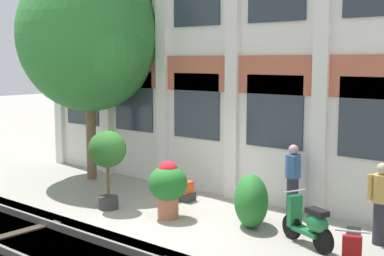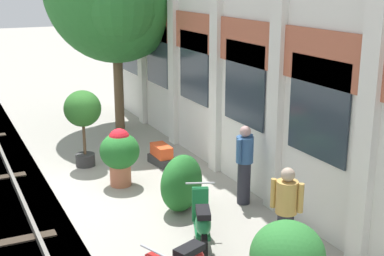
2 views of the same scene
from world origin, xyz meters
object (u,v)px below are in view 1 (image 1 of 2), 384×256
potted_plant_fluted_column (168,185)px  topiary_hedge (251,201)px  potted_plant_square_trough (179,191)px  scooter_near_curb (353,255)px  scooter_second_parked (309,224)px  potted_plant_tall_urn (107,154)px  resident_watching_tracks (293,178)px  resident_by_doorway (381,201)px  broadleaf_tree (89,39)px

potted_plant_fluted_column → topiary_hedge: potted_plant_fluted_column is taller
potted_plant_square_trough → scooter_near_curb: scooter_near_curb is taller
potted_plant_square_trough → scooter_second_parked: (4.07, -0.96, 0.21)m
potted_plant_fluted_column → potted_plant_tall_urn: bearing=-166.7°
resident_watching_tracks → potted_plant_tall_urn: bearing=4.3°
scooter_near_curb → potted_plant_tall_urn: bearing=-114.2°
resident_by_doorway → potted_plant_tall_urn: bearing=-110.5°
broadleaf_tree → scooter_near_curb: 9.79m
scooter_near_curb → scooter_second_parked: 1.61m
topiary_hedge → resident_watching_tracks: bearing=78.2°
resident_by_doorway → resident_watching_tracks: size_ratio=0.97×
broadleaf_tree → potted_plant_fluted_column: broadleaf_tree is taller
resident_by_doorway → scooter_second_parked: bearing=-80.2°
potted_plant_fluted_column → topiary_hedge: bearing=21.0°
potted_plant_square_trough → resident_watching_tracks: resident_watching_tracks is taller
scooter_near_curb → broadleaf_tree: bearing=-124.8°
topiary_hedge → potted_plant_fluted_column: bearing=-159.0°
potted_plant_tall_urn → scooter_second_parked: 4.92m
scooter_near_curb → topiary_hedge: size_ratio=1.17×
scooter_near_curb → topiary_hedge: topiary_hedge is taller
potted_plant_fluted_column → topiary_hedge: 1.86m
potted_plant_square_trough → resident_by_doorway: resident_by_doorway is taller
broadleaf_tree → potted_plant_fluted_column: size_ratio=4.95×
broadleaf_tree → scooter_second_parked: (7.60, -1.08, -3.59)m
broadleaf_tree → topiary_hedge: bearing=-7.1°
potted_plant_square_trough → resident_by_doorway: bearing=0.4°
potted_plant_square_trough → potted_plant_fluted_column: bearing=-57.4°
potted_plant_square_trough → scooter_near_curb: bearing=-20.1°
resident_by_doorway → topiary_hedge: size_ratio=1.38×
potted_plant_fluted_column → resident_watching_tracks: resident_watching_tracks is taller
potted_plant_tall_urn → scooter_near_curb: potted_plant_tall_urn is taller
scooter_second_parked → resident_by_doorway: size_ratio=0.84×
potted_plant_square_trough → resident_watching_tracks: size_ratio=0.49×
topiary_hedge → broadleaf_tree: bearing=172.9°
scooter_second_parked → resident_watching_tracks: resident_watching_tracks is taller
scooter_second_parked → broadleaf_tree: bearing=14.2°
broadleaf_tree → resident_watching_tracks: size_ratio=3.93×
potted_plant_tall_urn → topiary_hedge: bearing=17.5°
resident_by_doorway → resident_watching_tracks: 2.25m
resident_by_doorway → scooter_near_curb: bearing=-27.5°
potted_plant_tall_urn → resident_by_doorway: size_ratio=1.18×
potted_plant_fluted_column → scooter_near_curb: size_ratio=0.97×
scooter_near_curb → topiary_hedge: 3.07m
resident_by_doorway → potted_plant_fluted_column: bearing=-109.3°
potted_plant_tall_urn → scooter_near_curb: size_ratio=1.40×
scooter_near_curb → resident_by_doorway: resident_by_doorway is taller
potted_plant_square_trough → scooter_second_parked: 4.19m
potted_plant_tall_urn → resident_watching_tracks: 4.23m
potted_plant_tall_urn → resident_watching_tracks: (3.54, 2.27, -0.44)m
potted_plant_fluted_column → potted_plant_tall_urn: 1.69m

